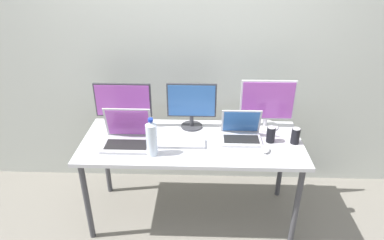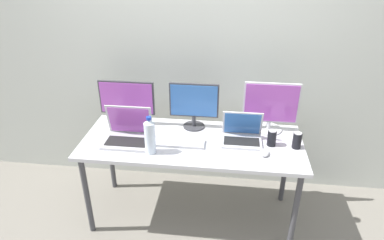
{
  "view_description": "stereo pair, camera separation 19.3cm",
  "coord_description": "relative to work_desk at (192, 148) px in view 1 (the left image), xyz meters",
  "views": [
    {
      "loc": [
        0.08,
        -2.26,
        2.1
      ],
      "look_at": [
        0.0,
        0.0,
        0.92
      ],
      "focal_mm": 32.0,
      "sensor_mm": 36.0,
      "label": 1
    },
    {
      "loc": [
        0.27,
        -2.25,
        2.1
      ],
      "look_at": [
        0.0,
        0.0,
        0.92
      ],
      "focal_mm": 32.0,
      "sensor_mm": 36.0,
      "label": 2
    }
  ],
  "objects": [
    {
      "name": "monitor_right",
      "position": [
        0.6,
        0.25,
        0.27
      ],
      "size": [
        0.43,
        0.22,
        0.41
      ],
      "color": "silver",
      "rests_on": "work_desk"
    },
    {
      "name": "water_bottle",
      "position": [
        -0.28,
        -0.2,
        0.2
      ],
      "size": [
        0.08,
        0.08,
        0.29
      ],
      "color": "silver",
      "rests_on": "work_desk"
    },
    {
      "name": "monitor_center",
      "position": [
        -0.01,
        0.22,
        0.27
      ],
      "size": [
        0.4,
        0.18,
        0.38
      ],
      "color": "#38383D",
      "rests_on": "work_desk"
    },
    {
      "name": "laptop_secondary",
      "position": [
        0.38,
        0.05,
        0.12
      ],
      "size": [
        0.3,
        0.23,
        0.24
      ],
      "color": "silver",
      "rests_on": "work_desk"
    },
    {
      "name": "wall_back",
      "position": [
        0.0,
        0.59,
        0.63
      ],
      "size": [
        7.0,
        0.08,
        2.6
      ],
      "primitive_type": "cube",
      "color": "silver",
      "rests_on": "ground"
    },
    {
      "name": "laptop_silver",
      "position": [
        -0.49,
        -0.05,
        0.13
      ],
      "size": [
        0.36,
        0.26,
        0.27
      ],
      "color": "#B7B7BC",
      "rests_on": "work_desk"
    },
    {
      "name": "soda_can_by_laptop",
      "position": [
        0.78,
        -0.01,
        0.13
      ],
      "size": [
        0.07,
        0.07,
        0.13
      ],
      "color": "black",
      "rests_on": "work_desk"
    },
    {
      "name": "monitor_left",
      "position": [
        -0.56,
        0.22,
        0.27
      ],
      "size": [
        0.46,
        0.2,
        0.38
      ],
      "color": "#38383D",
      "rests_on": "work_desk"
    },
    {
      "name": "mouse_by_keyboard",
      "position": [
        0.54,
        -0.13,
        0.08
      ],
      "size": [
        0.08,
        0.11,
        0.03
      ],
      "primitive_type": "ellipsoid",
      "rotation": [
        0.0,
        0.0,
        -0.13
      ],
      "color": "silver",
      "rests_on": "work_desk"
    },
    {
      "name": "work_desk",
      "position": [
        0.0,
        0.0,
        0.0
      ],
      "size": [
        1.7,
        0.69,
        0.74
      ],
      "color": "#424247",
      "rests_on": "ground"
    },
    {
      "name": "soda_can_near_keyboard",
      "position": [
        0.6,
        0.01,
        0.13
      ],
      "size": [
        0.07,
        0.07,
        0.13
      ],
      "color": "black",
      "rests_on": "work_desk"
    },
    {
      "name": "keyboard_main",
      "position": [
        -0.09,
        -0.06,
        0.08
      ],
      "size": [
        0.39,
        0.13,
        0.02
      ],
      "primitive_type": "cube",
      "rotation": [
        0.0,
        0.0,
        0.01
      ],
      "color": "#B2B2B7",
      "rests_on": "work_desk"
    },
    {
      "name": "ground_plane",
      "position": [
        0.0,
        0.0,
        -0.67
      ],
      "size": [
        16.0,
        16.0,
        0.0
      ],
      "primitive_type": "plane",
      "color": "gray"
    }
  ]
}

